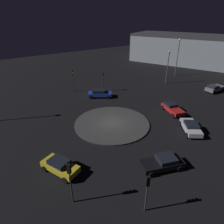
% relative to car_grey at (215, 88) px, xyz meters
% --- Properties ---
extents(ground_plane, '(115.09, 115.09, 0.00)m').
position_rel_car_grey_xyz_m(ground_plane, '(-24.78, 1.39, -0.75)').
color(ground_plane, black).
extents(roundabout_island, '(10.94, 10.94, 0.17)m').
position_rel_car_grey_xyz_m(roundabout_island, '(-24.78, 1.39, -0.67)').
color(roundabout_island, '#383838').
rests_on(roundabout_island, ground_plane).
extents(car_grey, '(4.23, 2.24, 1.45)m').
position_rel_car_grey_xyz_m(car_grey, '(0.00, 0.00, 0.00)').
color(car_grey, slate).
rests_on(car_grey, ground_plane).
extents(car_red, '(3.07, 4.67, 1.40)m').
position_rel_car_grey_xyz_m(car_red, '(-14.59, -1.21, -0.01)').
color(car_red, red).
rests_on(car_red, ground_plane).
extents(car_yellow, '(3.13, 4.35, 1.46)m').
position_rel_car_grey_xyz_m(car_yellow, '(-34.70, -3.49, 0.00)').
color(car_yellow, gold).
rests_on(car_yellow, ground_plane).
extents(car_black, '(4.79, 3.26, 1.39)m').
position_rel_car_grey_xyz_m(car_black, '(-25.75, -9.19, -0.03)').
color(car_black, black).
rests_on(car_black, ground_plane).
extents(car_silver, '(4.04, 4.52, 1.38)m').
position_rel_car_grey_xyz_m(car_silver, '(-17.23, -6.53, -0.01)').
color(car_silver, silver).
rests_on(car_silver, ground_plane).
extents(car_blue, '(4.73, 4.09, 1.50)m').
position_rel_car_grey_xyz_m(car_blue, '(-20.87, 11.10, 0.04)').
color(car_blue, '#1E38A5').
rests_on(car_blue, ground_plane).
extents(traffic_light_northeast, '(0.37, 0.40, 3.78)m').
position_rel_car_grey_xyz_m(traffic_light_northeast, '(-18.60, 13.30, 1.95)').
color(traffic_light_northeast, '#2D2D2D').
rests_on(traffic_light_northeast, ground_plane).
extents(traffic_light_southwest, '(0.39, 0.38, 4.22)m').
position_rel_car_grey_xyz_m(traffic_light_southwest, '(-35.23, -7.60, 2.25)').
color(traffic_light_southwest, '#2D2D2D').
rests_on(traffic_light_southwest, ground_plane).
extents(traffic_light_north, '(0.32, 0.37, 4.46)m').
position_rel_car_grey_xyz_m(traffic_light_north, '(-23.68, 16.54, 2.41)').
color(traffic_light_north, '#2D2D2D').
rests_on(traffic_light_north, ground_plane).
extents(traffic_light_southwest_near, '(0.36, 0.39, 3.75)m').
position_rel_car_grey_xyz_m(traffic_light_southwest_near, '(-30.74, -11.75, 1.93)').
color(traffic_light_southwest_near, '#2D2D2D').
rests_on(traffic_light_southwest_near, ground_plane).
extents(streetlamp_east, '(0.50, 0.50, 9.09)m').
position_rel_car_grey_xyz_m(streetlamp_east, '(2.73, 12.20, 4.99)').
color(streetlamp_east, '#4C4C51').
rests_on(streetlamp_east, ground_plane).
extents(streetlamp_east_near, '(0.44, 0.44, 7.40)m').
position_rel_car_grey_xyz_m(streetlamp_east_near, '(-4.24, 9.20, 3.77)').
color(streetlamp_east_near, '#4C4C51').
rests_on(streetlamp_east_near, ground_plane).
extents(store_building, '(26.85, 39.17, 8.58)m').
position_rel_car_grey_xyz_m(store_building, '(17.76, 18.16, 3.53)').
color(store_building, '#8C939E').
rests_on(store_building, ground_plane).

